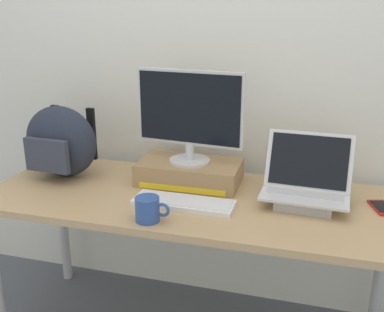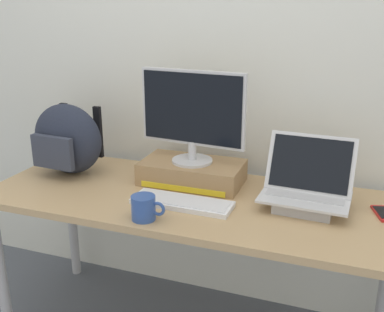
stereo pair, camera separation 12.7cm
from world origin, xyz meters
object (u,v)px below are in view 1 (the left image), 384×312
external_keyboard (184,203)px  coffee_mug (148,209)px  cell_phone (382,208)px  toner_box_yellow (190,172)px  desktop_monitor (189,115)px  open_laptop (305,191)px  messenger_backpack (61,142)px

external_keyboard → coffee_mug: coffee_mug is taller
external_keyboard → cell_phone: bearing=14.1°
toner_box_yellow → desktop_monitor: (-0.00, -0.00, 0.27)m
open_laptop → cell_phone: open_laptop is taller
open_laptop → external_keyboard: 0.49m
open_laptop → cell_phone: (0.30, 0.03, -0.05)m
toner_box_yellow → cell_phone: 0.82m
desktop_monitor → open_laptop: size_ratio=1.37×
toner_box_yellow → cell_phone: size_ratio=3.04×
desktop_monitor → external_keyboard: (0.05, -0.24, -0.31)m
external_keyboard → coffee_mug: (-0.09, -0.17, 0.04)m
open_laptop → messenger_backpack: 1.12m
coffee_mug → cell_phone: (0.85, 0.35, -0.04)m
toner_box_yellow → cell_phone: toner_box_yellow is taller
open_laptop → desktop_monitor: bearing=172.3°
external_keyboard → messenger_backpack: messenger_backpack is taller
desktop_monitor → open_laptop: bearing=-4.7°
toner_box_yellow → desktop_monitor: desktop_monitor is taller
toner_box_yellow → messenger_backpack: (-0.60, -0.08, 0.12)m
messenger_backpack → cell_phone: 1.42m
desktop_monitor → toner_box_yellow: bearing=87.8°
desktop_monitor → messenger_backpack: desktop_monitor is taller
external_keyboard → cell_phone: size_ratio=2.77×
messenger_backpack → toner_box_yellow: bearing=11.1°
external_keyboard → coffee_mug: bearing=-116.5°
open_laptop → messenger_backpack: (-1.12, 0.02, 0.11)m
messenger_backpack → cell_phone: messenger_backpack is taller
coffee_mug → desktop_monitor: bearing=84.1°
desktop_monitor → coffee_mug: (-0.04, -0.41, -0.27)m
toner_box_yellow → coffee_mug: (-0.04, -0.41, -0.00)m
open_laptop → cell_phone: bearing=9.1°
open_laptop → cell_phone: 0.30m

